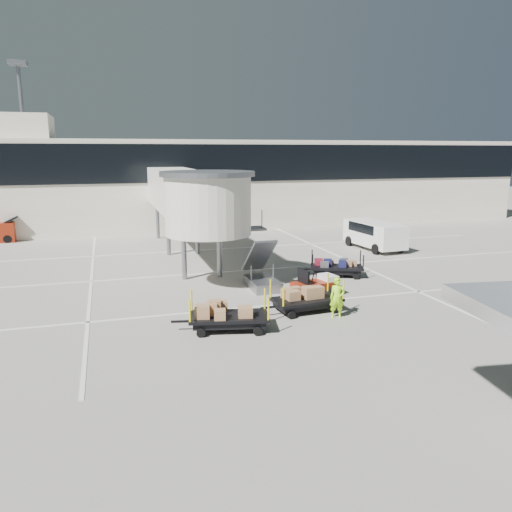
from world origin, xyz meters
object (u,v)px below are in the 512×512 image
object	(u,v)px
box_cart_near	(304,300)
baggage_tug	(315,286)
ground_worker	(337,298)
box_cart_far	(232,316)
suitcase_cart	(336,268)
minivan	(373,233)

from	to	relation	value
box_cart_near	baggage_tug	bearing A→B (deg)	50.25
baggage_tug	ground_worker	world-z (taller)	ground_worker
box_cart_near	box_cart_far	bearing A→B (deg)	-165.56
baggage_tug	suitcase_cart	xyz separation A→B (m)	(2.79, 3.45, -0.03)
box_cart_far	ground_worker	size ratio (longest dim) A/B	2.21
suitcase_cart	minivan	bearing A→B (deg)	68.87
baggage_tug	minivan	distance (m)	13.67
suitcase_cart	minivan	xyz separation A→B (m)	(6.24, 6.79, 0.69)
box_cart_far	minivan	distance (m)	19.56
minivan	baggage_tug	bearing A→B (deg)	-135.96
box_cart_far	ground_worker	distance (m)	4.69
box_cart_near	ground_worker	distance (m)	1.57
baggage_tug	minivan	xyz separation A→B (m)	(9.03, 10.25, 0.66)
baggage_tug	box_cart_far	world-z (taller)	box_cart_far
suitcase_cart	ground_worker	distance (m)	7.34
box_cart_far	ground_worker	world-z (taller)	ground_worker
suitcase_cart	box_cart_far	size ratio (longest dim) A/B	0.92
suitcase_cart	box_cart_far	xyz separation A→B (m)	(-7.84, -6.77, 0.07)
suitcase_cart	box_cart_near	world-z (taller)	box_cart_near
ground_worker	minivan	size ratio (longest dim) A/B	0.33
minivan	suitcase_cart	bearing A→B (deg)	-137.14
box_cart_far	minivan	bearing A→B (deg)	56.19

